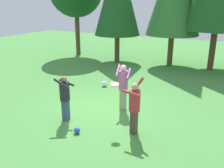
{
  "coord_description": "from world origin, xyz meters",
  "views": [
    {
      "loc": [
        4.15,
        -7.45,
        3.92
      ],
      "look_at": [
        0.31,
        0.08,
        1.05
      ],
      "focal_mm": 39.22,
      "sensor_mm": 36.0,
      "label": 1
    }
  ],
  "objects_px": {
    "person_thrower": "(134,104)",
    "frisbee": "(115,84)",
    "ball_white": "(104,84)",
    "person_bystander": "(123,83)",
    "ball_blue": "(77,130)",
    "person_catcher": "(65,95)"
  },
  "relations": [
    {
      "from": "person_thrower",
      "to": "frisbee",
      "type": "height_order",
      "value": "person_thrower"
    },
    {
      "from": "person_thrower",
      "to": "ball_white",
      "type": "distance_m",
      "value": 4.61
    },
    {
      "from": "person_bystander",
      "to": "ball_white",
      "type": "distance_m",
      "value": 2.91
    },
    {
      "from": "ball_white",
      "to": "ball_blue",
      "type": "bearing_deg",
      "value": -72.32
    },
    {
      "from": "person_bystander",
      "to": "ball_white",
      "type": "bearing_deg",
      "value": -150.13
    },
    {
      "from": "frisbee",
      "to": "person_bystander",
      "type": "bearing_deg",
      "value": 103.46
    },
    {
      "from": "person_thrower",
      "to": "person_catcher",
      "type": "bearing_deg",
      "value": 12.52
    },
    {
      "from": "ball_blue",
      "to": "person_catcher",
      "type": "bearing_deg",
      "value": 145.27
    },
    {
      "from": "person_bystander",
      "to": "frisbee",
      "type": "bearing_deg",
      "value": -0.0
    },
    {
      "from": "ball_blue",
      "to": "ball_white",
      "type": "distance_m",
      "value": 4.5
    },
    {
      "from": "person_thrower",
      "to": "person_catcher",
      "type": "relative_size",
      "value": 1.14
    },
    {
      "from": "person_thrower",
      "to": "ball_white",
      "type": "height_order",
      "value": "person_thrower"
    },
    {
      "from": "person_bystander",
      "to": "frisbee",
      "type": "distance_m",
      "value": 1.46
    },
    {
      "from": "person_thrower",
      "to": "ball_blue",
      "type": "xyz_separation_m",
      "value": [
        -1.57,
        -0.83,
        -0.87
      ]
    },
    {
      "from": "person_thrower",
      "to": "ball_blue",
      "type": "bearing_deg",
      "value": 34.99
    },
    {
      "from": "person_thrower",
      "to": "ball_white",
      "type": "relative_size",
      "value": 6.6
    },
    {
      "from": "person_bystander",
      "to": "ball_blue",
      "type": "relative_size",
      "value": 8.77
    },
    {
      "from": "person_thrower",
      "to": "person_bystander",
      "type": "relative_size",
      "value": 1.03
    },
    {
      "from": "person_bystander",
      "to": "ball_white",
      "type": "relative_size",
      "value": 6.4
    },
    {
      "from": "person_catcher",
      "to": "frisbee",
      "type": "xyz_separation_m",
      "value": [
        1.72,
        0.32,
        0.54
      ]
    },
    {
      "from": "person_bystander",
      "to": "person_catcher",
      "type": "bearing_deg",
      "value": -53.12
    },
    {
      "from": "person_thrower",
      "to": "ball_blue",
      "type": "relative_size",
      "value": 9.05
    }
  ]
}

